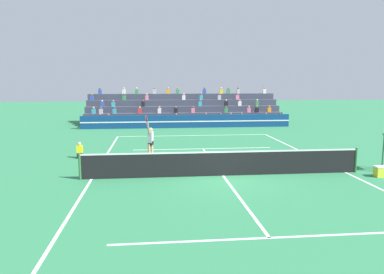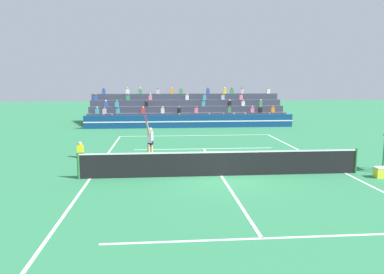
{
  "view_description": "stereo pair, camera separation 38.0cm",
  "coord_description": "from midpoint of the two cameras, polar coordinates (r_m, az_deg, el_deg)",
  "views": [
    {
      "loc": [
        -2.95,
        -15.32,
        4.02
      ],
      "look_at": [
        -0.92,
        3.92,
        1.1
      ],
      "focal_mm": 35.0,
      "sensor_mm": 36.0,
      "label": 1
    },
    {
      "loc": [
        -2.57,
        -15.35,
        4.02
      ],
      "look_at": [
        -0.92,
        3.92,
        1.1
      ],
      "focal_mm": 35.0,
      "sensor_mm": 36.0,
      "label": 2
    }
  ],
  "objects": [
    {
      "name": "tennis_ball",
      "position": [
        18.94,
        13.56,
        -3.81
      ],
      "size": [
        0.07,
        0.07,
        0.07
      ],
      "primitive_type": "sphere",
      "color": "#C6DB33",
      "rests_on": "ground"
    },
    {
      "name": "court_lines",
      "position": [
        16.09,
        5.17,
        -5.9
      ],
      "size": [
        11.1,
        23.9,
        0.01
      ],
      "color": "white",
      "rests_on": "ground"
    },
    {
      "name": "sponsor_banner_wall",
      "position": [
        32.21,
        0.05,
        2.39
      ],
      "size": [
        18.0,
        0.26,
        1.1
      ],
      "color": "navy",
      "rests_on": "ground"
    },
    {
      "name": "equipment_cooler",
      "position": [
        17.66,
        27.37,
        -4.79
      ],
      "size": [
        0.5,
        0.38,
        0.45
      ],
      "color": "yellow",
      "rests_on": "ground"
    },
    {
      "name": "ground_plane",
      "position": [
        16.09,
        5.17,
        -5.92
      ],
      "size": [
        120.0,
        120.0,
        0.0
      ],
      "primitive_type": "plane",
      "color": "#2D7A4C"
    },
    {
      "name": "tennis_net",
      "position": [
        15.96,
        5.19,
        -4.03
      ],
      "size": [
        12.0,
        0.1,
        1.1
      ],
      "color": "#2D6B38",
      "rests_on": "ground"
    },
    {
      "name": "ball_kid_courtside",
      "position": [
        20.52,
        -16.14,
        -2.11
      ],
      "size": [
        0.3,
        0.36,
        0.84
      ],
      "color": "black",
      "rests_on": "ground"
    },
    {
      "name": "tennis_player",
      "position": [
        18.77,
        -5.81,
        -0.77
      ],
      "size": [
        0.48,
        1.11,
        2.44
      ],
      "color": "tan",
      "rests_on": "ground"
    },
    {
      "name": "bleacher_stand",
      "position": [
        35.93,
        -0.47,
        3.79
      ],
      "size": [
        18.17,
        4.75,
        3.38
      ],
      "color": "#383D4C",
      "rests_on": "ground"
    }
  ]
}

